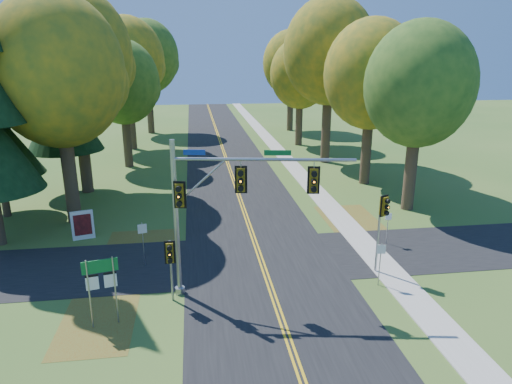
{
  "coord_description": "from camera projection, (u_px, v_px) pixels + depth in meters",
  "views": [
    {
      "loc": [
        -3.31,
        -20.12,
        10.56
      ],
      "look_at": [
        0.01,
        3.79,
        3.2
      ],
      "focal_mm": 32.0,
      "sensor_mm": 36.0,
      "label": 1
    }
  ],
  "objects": [
    {
      "name": "tree_w_c",
      "position": [
        123.0,
        83.0,
        42.19
      ],
      "size": [
        6.8,
        6.8,
        11.91
      ],
      "color": "#38281C",
      "rests_on": "ground"
    },
    {
      "name": "tree_w_e",
      "position": [
        147.0,
        57.0,
        60.23
      ],
      "size": [
        8.4,
        8.4,
        14.97
      ],
      "color": "#38281C",
      "rests_on": "ground"
    },
    {
      "name": "tree_e_b",
      "position": [
        372.0,
        75.0,
        36.19
      ],
      "size": [
        7.6,
        7.6,
        13.33
      ],
      "color": "#38281C",
      "rests_on": "ground"
    },
    {
      "name": "reg_sign_w",
      "position": [
        143.0,
        236.0,
        23.19
      ],
      "size": [
        0.45,
        0.15,
        2.38
      ],
      "rotation": [
        0.0,
        0.0,
        0.26
      ],
      "color": "gray",
      "rests_on": "ground"
    },
    {
      "name": "road_main",
      "position": [
        266.0,
        276.0,
        22.58
      ],
      "size": [
        8.0,
        160.0,
        0.02
      ],
      "primitive_type": "cube",
      "color": "black",
      "rests_on": "ground"
    },
    {
      "name": "tree_e_c",
      "position": [
        330.0,
        52.0,
        43.21
      ],
      "size": [
        8.8,
        8.8,
        15.79
      ],
      "color": "#38281C",
      "rests_on": "ground"
    },
    {
      "name": "leaf_patch_e",
      "position": [
        356.0,
        225.0,
        29.16
      ],
      "size": [
        3.5,
        8.0,
        0.0
      ],
      "primitive_type": "cube",
      "color": "brown",
      "rests_on": "ground"
    },
    {
      "name": "pine_c",
      "position": [
        56.0,
        66.0,
        33.2
      ],
      "size": [
        5.6,
        5.6,
        20.56
      ],
      "color": "#38281C",
      "rests_on": "ground"
    },
    {
      "name": "tree_e_e",
      "position": [
        291.0,
        64.0,
        62.56
      ],
      "size": [
        7.8,
        7.8,
        13.74
      ],
      "color": "#38281C",
      "rests_on": "ground"
    },
    {
      "name": "info_kiosk",
      "position": [
        83.0,
        225.0,
        26.81
      ],
      "size": [
        1.27,
        0.51,
        1.75
      ],
      "rotation": [
        0.0,
        0.0,
        0.28
      ],
      "color": "silver",
      "rests_on": "ground"
    },
    {
      "name": "tree_e_a",
      "position": [
        420.0,
        85.0,
        29.93
      ],
      "size": [
        7.2,
        7.2,
        12.73
      ],
      "color": "#38281C",
      "rests_on": "ground"
    },
    {
      "name": "leaf_patch_w_near",
      "position": [
        140.0,
        250.0,
        25.51
      ],
      "size": [
        4.0,
        6.0,
        0.0
      ],
      "primitive_type": "cube",
      "color": "brown",
      "rests_on": "ground"
    },
    {
      "name": "road_cross",
      "position": [
        260.0,
        258.0,
        24.47
      ],
      "size": [
        60.0,
        6.0,
        0.02
      ],
      "primitive_type": "cube",
      "color": "black",
      "rests_on": "ground"
    },
    {
      "name": "traffic_mast",
      "position": [
        220.0,
        199.0,
        19.49
      ],
      "size": [
        7.78,
        1.58,
        7.14
      ],
      "rotation": [
        0.0,
        0.0,
        -0.17
      ],
      "color": "gray",
      "rests_on": "ground"
    },
    {
      "name": "tree_w_d",
      "position": [
        127.0,
        61.0,
        49.83
      ],
      "size": [
        8.2,
        8.2,
        14.56
      ],
      "color": "#38281C",
      "rests_on": "ground"
    },
    {
      "name": "centerline_right",
      "position": [
        268.0,
        275.0,
        22.59
      ],
      "size": [
        0.1,
        160.0,
        0.01
      ],
      "primitive_type": "cube",
      "color": "gold",
      "rests_on": "road_main"
    },
    {
      "name": "tree_w_a",
      "position": [
        59.0,
        72.0,
        27.23
      ],
      "size": [
        8.0,
        8.0,
        14.15
      ],
      "color": "#38281C",
      "rests_on": "ground"
    },
    {
      "name": "centerline_left",
      "position": [
        264.0,
        275.0,
        22.56
      ],
      "size": [
        0.1,
        160.0,
        0.01
      ],
      "primitive_type": "cube",
      "color": "gold",
      "rests_on": "road_main"
    },
    {
      "name": "reg_sign_e_north",
      "position": [
        388.0,
        222.0,
        25.98
      ],
      "size": [
        0.37,
        0.06,
        1.94
      ],
      "rotation": [
        0.0,
        0.0,
        -0.02
      ],
      "color": "gray",
      "rests_on": "ground"
    },
    {
      "name": "route_sign_cluster",
      "position": [
        101.0,
        279.0,
        17.92
      ],
      "size": [
        1.35,
        0.34,
        2.95
      ],
      "rotation": [
        0.0,
        0.0,
        0.22
      ],
      "color": "gray",
      "rests_on": "ground"
    },
    {
      "name": "tree_e_d",
      "position": [
        301.0,
        74.0,
        52.54
      ],
      "size": [
        7.0,
        7.0,
        12.32
      ],
      "color": "#38281C",
      "rests_on": "ground"
    },
    {
      "name": "tree_w_b",
      "position": [
        74.0,
        56.0,
        33.44
      ],
      "size": [
        8.6,
        8.6,
        15.38
      ],
      "color": "#38281C",
      "rests_on": "ground"
    },
    {
      "name": "reg_sign_e_south",
      "position": [
        381.0,
        257.0,
        21.25
      ],
      "size": [
        0.41,
        0.11,
        2.15
      ],
      "rotation": [
        0.0,
        0.0,
        -0.21
      ],
      "color": "gray",
      "rests_on": "ground"
    },
    {
      "name": "leaf_patch_w_far",
      "position": [
        98.0,
        321.0,
        18.75
      ],
      "size": [
        3.0,
        5.0,
        0.0
      ],
      "primitive_type": "cube",
      "color": "brown",
      "rests_on": "ground"
    },
    {
      "name": "ground",
      "position": [
        266.0,
        276.0,
        22.58
      ],
      "size": [
        160.0,
        160.0,
        0.0
      ],
      "primitive_type": "plane",
      "color": "#31591F",
      "rests_on": "ground"
    },
    {
      "name": "east_signal_pole",
      "position": [
        383.0,
        215.0,
        21.95
      ],
      "size": [
        0.45,
        0.54,
        4.11
      ],
      "rotation": [
        0.0,
        0.0,
        0.42
      ],
      "color": "#989CA0",
      "rests_on": "ground"
    },
    {
      "name": "ped_signal_pole",
      "position": [
        170.0,
        257.0,
        19.54
      ],
      "size": [
        0.47,
        0.54,
        2.95
      ],
      "rotation": [
        0.0,
        0.0,
        -0.0
      ],
      "color": "gray",
      "rests_on": "ground"
    },
    {
      "name": "sidewalk_east",
      "position": [
        385.0,
        267.0,
        23.39
      ],
      "size": [
        1.6,
        160.0,
        0.06
      ],
      "primitive_type": "cube",
      "color": "#9E998E",
      "rests_on": "ground"
    }
  ]
}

